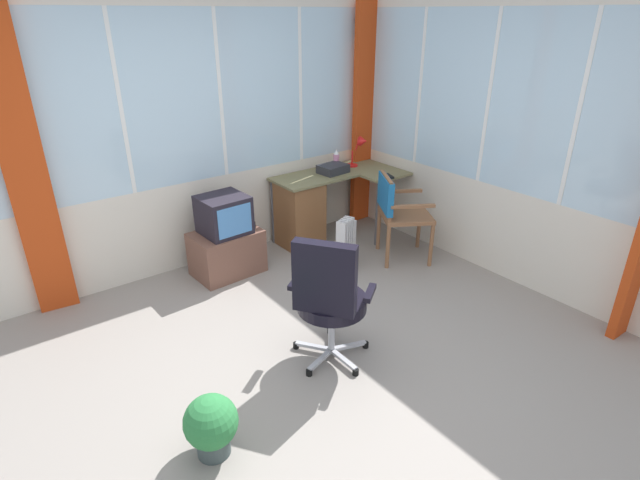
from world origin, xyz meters
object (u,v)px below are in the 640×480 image
tv_remote (389,176)px  office_chair (329,295)px  desk_lamp (361,147)px  paper_tray (333,169)px  tv_on_stand (226,240)px  potted_plant (211,425)px  desk (305,209)px  wooden_armchair (395,206)px  space_heater (346,244)px  spray_bottle (336,159)px

tv_remote → office_chair: size_ratio=0.15×
desk_lamp → paper_tray: desk_lamp is taller
office_chair → tv_on_stand: size_ratio=1.27×
office_chair → potted_plant: size_ratio=2.57×
tv_on_stand → potted_plant: bearing=-119.9°
desk → wooden_armchair: 0.99m
wooden_armchair → desk_lamp: bearing=72.4°
tv_remote → space_heater: 0.95m
wooden_armchair → potted_plant: 2.89m
space_heater → tv_on_stand: bearing=146.4°
spray_bottle → potted_plant: (-2.61, -2.11, -0.64)m
paper_tray → potted_plant: bearing=-141.0°
office_chair → space_heater: size_ratio=1.86×
tv_on_stand → desk_lamp: bearing=3.2°
spray_bottle → space_heater: bearing=-122.8°
desk_lamp → office_chair: desk_lamp is taller
tv_on_stand → space_heater: 1.16m
desk_lamp → tv_remote: (-0.03, -0.50, -0.21)m
paper_tray → wooden_armchair: wooden_armchair is taller
tv_remote → tv_on_stand: tv_on_stand is taller
potted_plant → space_heater: bearing=31.7°
tv_remote → desk_lamp: bearing=105.2°
desk_lamp → tv_remote: size_ratio=2.31×
paper_tray → tv_on_stand: 1.44m
desk → potted_plant: size_ratio=3.48×
desk_lamp → potted_plant: desk_lamp is taller
tv_remote → paper_tray: paper_tray is taller
desk_lamp → tv_remote: 0.54m
desk_lamp → paper_tray: (-0.41, -0.02, -0.18)m
spray_bottle → potted_plant: spray_bottle is taller
paper_tray → tv_on_stand: paper_tray is taller
tv_remote → paper_tray: (-0.38, 0.48, 0.03)m
wooden_armchair → potted_plant: bearing=-155.7°
desk → office_chair: 2.07m
tv_remote → paper_tray: 0.61m
paper_tray → office_chair: 2.27m
tv_on_stand → paper_tray: bearing=3.3°
paper_tray → potted_plant: (-2.47, -2.00, -0.58)m
wooden_armchair → potted_plant: wooden_armchair is taller
tv_remote → space_heater: tv_remote is taller
wooden_armchair → potted_plant: (-2.61, -1.18, -0.36)m
spray_bottle → office_chair: office_chair is taller
tv_remote → paper_tray: size_ratio=0.50×
spray_bottle → paper_tray: (-0.14, -0.12, -0.06)m
tv_on_stand → space_heater: size_ratio=1.46×
desk_lamp → tv_on_stand: 1.88m
tv_on_stand → wooden_armchair: bearing=-26.1°
office_chair → potted_plant: bearing=-166.7°
wooden_armchair → office_chair: (-1.57, -0.93, -0.01)m
desk_lamp → spray_bottle: size_ratio=1.61×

